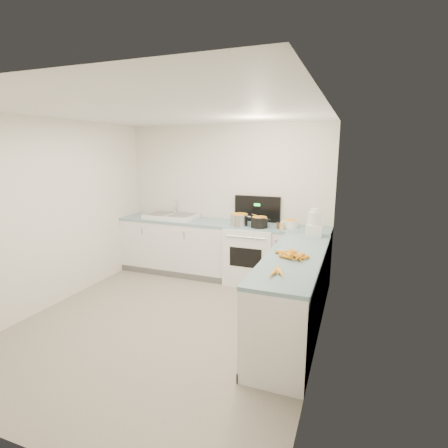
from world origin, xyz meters
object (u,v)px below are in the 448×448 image
(black_pot, at_px, (259,223))
(extract_bottle, at_px, (278,226))
(food_processor, at_px, (314,225))
(spice_jar, at_px, (282,226))
(stove, at_px, (252,253))
(steel_pot, at_px, (239,221))
(sink, at_px, (171,216))
(mixing_bowl, at_px, (290,224))

(black_pot, bearing_deg, extract_bottle, 1.15)
(food_processor, bearing_deg, spice_jar, 151.49)
(spice_jar, bearing_deg, stove, 162.13)
(steel_pot, distance_m, food_processor, 1.19)
(sink, height_order, black_pot, sink)
(stove, distance_m, food_processor, 1.24)
(mixing_bowl, relative_size, food_processor, 0.65)
(stove, xyz_separation_m, mixing_bowl, (0.59, 0.01, 0.52))
(extract_bottle, height_order, spice_jar, spice_jar)
(stove, relative_size, mixing_bowl, 5.52)
(steel_pot, height_order, black_pot, steel_pot)
(stove, relative_size, black_pot, 5.39)
(stove, bearing_deg, food_processor, -23.26)
(stove, height_order, food_processor, stove)
(spice_jar, bearing_deg, black_pot, 177.12)
(sink, bearing_deg, spice_jar, -5.23)
(sink, relative_size, food_processor, 2.26)
(spice_jar, relative_size, food_processor, 0.27)
(stove, relative_size, spice_jar, 13.20)
(sink, relative_size, spice_jar, 8.35)
(sink, xyz_separation_m, black_pot, (1.60, -0.16, 0.03))
(stove, relative_size, extract_bottle, 13.77)
(stove, distance_m, steel_pot, 0.59)
(stove, xyz_separation_m, extract_bottle, (0.43, -0.14, 0.52))
(stove, bearing_deg, spice_jar, -17.87)
(sink, bearing_deg, stove, -0.62)
(sink, distance_m, steel_pot, 1.30)
(stove, bearing_deg, sink, 179.38)
(spice_jar, bearing_deg, sink, 174.77)
(extract_bottle, bearing_deg, spice_jar, -18.08)
(extract_bottle, distance_m, spice_jar, 0.08)
(sink, xyz_separation_m, spice_jar, (1.96, -0.18, 0.01))
(sink, bearing_deg, mixing_bowl, -0.22)
(stove, relative_size, steel_pot, 4.85)
(steel_pot, distance_m, mixing_bowl, 0.77)
(spice_jar, xyz_separation_m, food_processor, (0.48, -0.26, 0.11))
(extract_bottle, xyz_separation_m, spice_jar, (0.07, -0.02, 0.00))
(mixing_bowl, xyz_separation_m, spice_jar, (-0.09, -0.17, -0.01))
(stove, relative_size, food_processor, 3.58)
(mixing_bowl, relative_size, spice_jar, 2.39)
(steel_pot, relative_size, extract_bottle, 2.84)
(food_processor, bearing_deg, steel_pot, 166.17)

